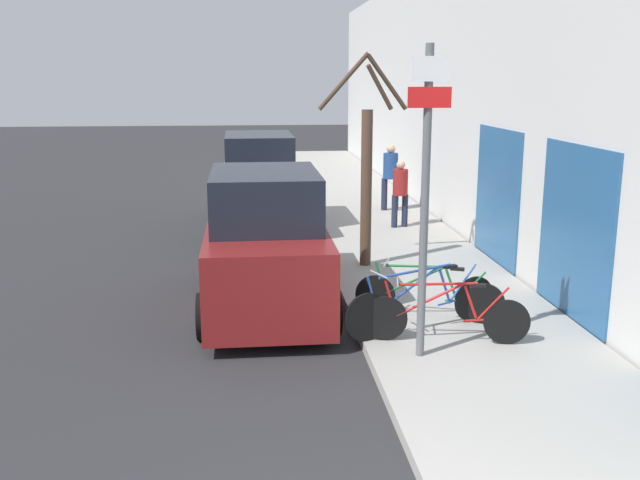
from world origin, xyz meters
The scene contains 12 objects.
ground_plane centered at (0.00, 11.20, 0.00)m, with size 80.00×80.00×0.00m, color #28282B.
sidewalk_curb centered at (2.60, 14.00, 0.07)m, with size 3.20×32.00×0.15m.
building_facade centered at (4.35, 13.90, 3.23)m, with size 0.23×32.00×6.50m.
signpost centered at (1.65, 4.30, 2.25)m, with size 0.52×0.12×3.87m.
bicycle_0 centered at (2.09, 4.72, 0.52)m, with size 2.20×0.57×0.85m.
bicycle_1 centered at (1.89, 5.19, 0.55)m, with size 2.32×0.92×0.93m.
bicycle_2 centered at (2.10, 5.67, 0.51)m, with size 2.06×0.84×0.83m.
parked_car_0 centered at (-0.25, 6.91, 1.02)m, with size 2.05×4.51×2.23m.
parked_car_1 centered at (-0.25, 13.03, 1.05)m, with size 1.99×4.81×2.31m.
pedestrian_near centered at (3.04, 12.20, 1.06)m, with size 0.41×0.35×1.58m.
pedestrian_far centered at (3.23, 14.38, 1.16)m, with size 0.45×0.39×1.75m.
street_tree centered at (1.68, 8.86, 1.91)m, with size 1.69×0.44×3.92m.
Camera 1 is at (-0.47, -4.10, 3.64)m, focal length 40.00 mm.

